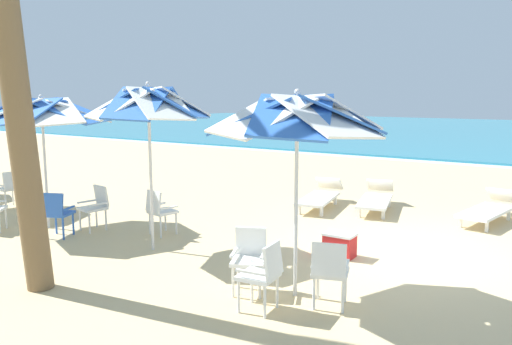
{
  "coord_description": "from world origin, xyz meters",
  "views": [
    {
      "loc": [
        2.49,
        -8.39,
        2.64
      ],
      "look_at": [
        -3.41,
        0.54,
        1.0
      ],
      "focal_mm": 36.02,
      "sensor_mm": 36.0,
      "label": 1
    }
  ],
  "objects_px": {
    "plastic_chair_2": "(263,272)",
    "sun_lounger_0": "(489,209)",
    "palm_tree_0": "(8,21)",
    "plastic_chair_6": "(57,212)",
    "plastic_chair_3": "(160,209)",
    "sun_lounger_1": "(376,198)",
    "plastic_chair_7": "(10,187)",
    "plastic_chair_1": "(330,270)",
    "beach_umbrella_1": "(149,105)",
    "plastic_chair_5": "(96,205)",
    "beach_umbrella_0": "(297,117)",
    "sun_lounger_2": "(320,196)",
    "beach_umbrella_2": "(42,112)",
    "cooler_box": "(340,245)",
    "plastic_chair_0": "(249,256)"
  },
  "relations": [
    {
      "from": "beach_umbrella_0",
      "to": "beach_umbrella_1",
      "type": "relative_size",
      "value": 0.95
    },
    {
      "from": "plastic_chair_1",
      "to": "cooler_box",
      "type": "bearing_deg",
      "value": 110.82
    },
    {
      "from": "plastic_chair_3",
      "to": "palm_tree_0",
      "type": "distance_m",
      "value": 4.35
    },
    {
      "from": "beach_umbrella_0",
      "to": "palm_tree_0",
      "type": "relative_size",
      "value": 0.45
    },
    {
      "from": "beach_umbrella_0",
      "to": "beach_umbrella_2",
      "type": "relative_size",
      "value": 1.03
    },
    {
      "from": "plastic_chair_0",
      "to": "sun_lounger_2",
      "type": "height_order",
      "value": "plastic_chair_0"
    },
    {
      "from": "plastic_chair_0",
      "to": "sun_lounger_1",
      "type": "bearing_deg",
      "value": 93.4
    },
    {
      "from": "plastic_chair_5",
      "to": "sun_lounger_1",
      "type": "height_order",
      "value": "plastic_chair_5"
    },
    {
      "from": "plastic_chair_2",
      "to": "sun_lounger_0",
      "type": "xyz_separation_m",
      "value": [
        1.52,
        6.34,
        -0.22
      ]
    },
    {
      "from": "sun_lounger_0",
      "to": "plastic_chair_7",
      "type": "bearing_deg",
      "value": -153.95
    },
    {
      "from": "palm_tree_0",
      "to": "plastic_chair_7",
      "type": "bearing_deg",
      "value": 150.59
    },
    {
      "from": "beach_umbrella_1",
      "to": "plastic_chair_5",
      "type": "relative_size",
      "value": 3.28
    },
    {
      "from": "beach_umbrella_1",
      "to": "plastic_chair_7",
      "type": "xyz_separation_m",
      "value": [
        -5.16,
        0.57,
        -1.96
      ]
    },
    {
      "from": "plastic_chair_3",
      "to": "plastic_chair_6",
      "type": "distance_m",
      "value": 1.87
    },
    {
      "from": "plastic_chair_1",
      "to": "plastic_chair_2",
      "type": "height_order",
      "value": "same"
    },
    {
      "from": "beach_umbrella_0",
      "to": "sun_lounger_2",
      "type": "xyz_separation_m",
      "value": [
        -2.11,
        5.0,
        -2.07
      ]
    },
    {
      "from": "beach_umbrella_1",
      "to": "plastic_chair_2",
      "type": "bearing_deg",
      "value": -20.2
    },
    {
      "from": "plastic_chair_1",
      "to": "plastic_chair_6",
      "type": "height_order",
      "value": "same"
    },
    {
      "from": "sun_lounger_0",
      "to": "palm_tree_0",
      "type": "bearing_deg",
      "value": -120.59
    },
    {
      "from": "beach_umbrella_2",
      "to": "sun_lounger_0",
      "type": "distance_m",
      "value": 9.22
    },
    {
      "from": "beach_umbrella_0",
      "to": "plastic_chair_7",
      "type": "relative_size",
      "value": 3.12
    },
    {
      "from": "plastic_chair_2",
      "to": "plastic_chair_6",
      "type": "relative_size",
      "value": 1.0
    },
    {
      "from": "plastic_chair_2",
      "to": "palm_tree_0",
      "type": "distance_m",
      "value": 4.42
    },
    {
      "from": "palm_tree_0",
      "to": "beach_umbrella_0",
      "type": "bearing_deg",
      "value": 31.84
    },
    {
      "from": "plastic_chair_5",
      "to": "plastic_chair_1",
      "type": "bearing_deg",
      "value": -9.22
    },
    {
      "from": "plastic_chair_7",
      "to": "sun_lounger_0",
      "type": "bearing_deg",
      "value": 26.05
    },
    {
      "from": "plastic_chair_2",
      "to": "plastic_chair_0",
      "type": "bearing_deg",
      "value": 138.56
    },
    {
      "from": "plastic_chair_6",
      "to": "palm_tree_0",
      "type": "xyz_separation_m",
      "value": [
        1.97,
        -1.89,
        3.03
      ]
    },
    {
      "from": "plastic_chair_3",
      "to": "plastic_chair_7",
      "type": "xyz_separation_m",
      "value": [
        -4.62,
        -0.18,
        0.0
      ]
    },
    {
      "from": "beach_umbrella_0",
      "to": "beach_umbrella_2",
      "type": "height_order",
      "value": "beach_umbrella_0"
    },
    {
      "from": "plastic_chair_2",
      "to": "cooler_box",
      "type": "distance_m",
      "value": 2.5
    },
    {
      "from": "beach_umbrella_2",
      "to": "plastic_chair_2",
      "type": "bearing_deg",
      "value": -9.83
    },
    {
      "from": "plastic_chair_6",
      "to": "cooler_box",
      "type": "distance_m",
      "value": 5.17
    },
    {
      "from": "plastic_chair_0",
      "to": "sun_lounger_0",
      "type": "xyz_separation_m",
      "value": [
        2.03,
        5.9,
        -0.22
      ]
    },
    {
      "from": "beach_umbrella_1",
      "to": "plastic_chair_6",
      "type": "height_order",
      "value": "beach_umbrella_1"
    },
    {
      "from": "plastic_chair_1",
      "to": "sun_lounger_0",
      "type": "bearing_deg",
      "value": 81.31
    },
    {
      "from": "beach_umbrella_1",
      "to": "beach_umbrella_2",
      "type": "height_order",
      "value": "beach_umbrella_1"
    },
    {
      "from": "plastic_chair_1",
      "to": "palm_tree_0",
      "type": "height_order",
      "value": "palm_tree_0"
    },
    {
      "from": "palm_tree_0",
      "to": "beach_umbrella_1",
      "type": "bearing_deg",
      "value": 89.12
    },
    {
      "from": "plastic_chair_3",
      "to": "sun_lounger_1",
      "type": "relative_size",
      "value": 0.39
    },
    {
      "from": "plastic_chair_0",
      "to": "plastic_chair_1",
      "type": "xyz_separation_m",
      "value": [
        1.14,
        0.09,
        0.0
      ]
    },
    {
      "from": "plastic_chair_7",
      "to": "palm_tree_0",
      "type": "height_order",
      "value": "palm_tree_0"
    },
    {
      "from": "beach_umbrella_1",
      "to": "plastic_chair_3",
      "type": "height_order",
      "value": "beach_umbrella_1"
    },
    {
      "from": "sun_lounger_2",
      "to": "plastic_chair_6",
      "type": "bearing_deg",
      "value": -120.15
    },
    {
      "from": "plastic_chair_7",
      "to": "cooler_box",
      "type": "distance_m",
      "value": 8.04
    },
    {
      "from": "plastic_chair_0",
      "to": "plastic_chair_6",
      "type": "distance_m",
      "value": 4.44
    },
    {
      "from": "plastic_chair_1",
      "to": "cooler_box",
      "type": "height_order",
      "value": "plastic_chair_1"
    },
    {
      "from": "beach_umbrella_0",
      "to": "beach_umbrella_1",
      "type": "distance_m",
      "value": 3.05
    },
    {
      "from": "beach_umbrella_1",
      "to": "plastic_chair_7",
      "type": "bearing_deg",
      "value": 173.74
    },
    {
      "from": "beach_umbrella_2",
      "to": "sun_lounger_2",
      "type": "bearing_deg",
      "value": 51.74
    }
  ]
}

